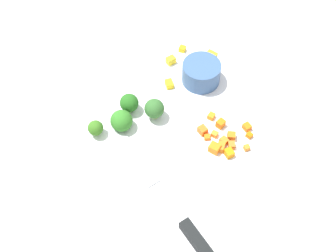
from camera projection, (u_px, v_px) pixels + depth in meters
The scene contains 26 objects.
ground_plane at pixel (168, 133), 0.78m from camera, with size 4.00×4.00×0.00m, color gray.
cutting_board at pixel (168, 131), 0.77m from camera, with size 0.56×0.36×0.01m, color white.
prep_bowl at pixel (201, 73), 0.82m from camera, with size 0.07×0.07×0.04m, color #3A5B8C.
chef_knife at pixel (171, 206), 0.68m from camera, with size 0.30×0.15×0.02m.
carrot_dice_0 at pixel (231, 136), 0.75m from camera, with size 0.01×0.01×0.01m, color orange.
carrot_dice_1 at pixel (231, 145), 0.74m from camera, with size 0.01×0.01×0.01m, color orange.
carrot_dice_2 at pixel (224, 141), 0.75m from camera, with size 0.01×0.01×0.01m, color orange.
carrot_dice_3 at pixel (214, 134), 0.76m from camera, with size 0.01×0.01×0.01m, color orange.
carrot_dice_4 at pixel (203, 130), 0.76m from camera, with size 0.02×0.01×0.01m, color orange.
carrot_dice_5 at pixel (221, 124), 0.77m from camera, with size 0.01×0.01×0.01m, color orange.
carrot_dice_6 at pixel (247, 148), 0.74m from camera, with size 0.01×0.01×0.01m, color orange.
carrot_dice_7 at pixel (211, 116), 0.78m from camera, with size 0.01×0.01×0.01m, color orange.
carrot_dice_8 at pixel (247, 127), 0.77m from camera, with size 0.01×0.01×0.01m, color orange.
carrot_dice_9 at pixel (207, 137), 0.76m from camera, with size 0.01×0.01×0.01m, color orange.
carrot_dice_10 at pixel (221, 147), 0.74m from camera, with size 0.01×0.02×0.01m, color orange.
carrot_dice_11 at pixel (249, 135), 0.76m from camera, with size 0.01×0.01×0.01m, color orange.
carrot_dice_12 at pixel (229, 153), 0.73m from camera, with size 0.02×0.01×0.01m, color orange.
carrot_dice_13 at pixel (214, 148), 0.74m from camera, with size 0.02×0.02×0.02m, color orange.
pepper_dice_0 at pixel (171, 60), 0.85m from camera, with size 0.02×0.01×0.01m, color yellow.
pepper_dice_1 at pixel (182, 49), 0.88m from camera, with size 0.01×0.01×0.01m, color yellow.
pepper_dice_2 at pixel (211, 57), 0.86m from camera, with size 0.02×0.02×0.02m, color yellow.
pepper_dice_3 at pixel (169, 84), 0.82m from camera, with size 0.02×0.01×0.01m, color yellow.
broccoli_floret_0 at pixel (129, 103), 0.78m from camera, with size 0.03×0.03×0.04m.
broccoli_floret_1 at pixel (122, 121), 0.76m from camera, with size 0.04×0.04×0.04m.
broccoli_floret_2 at pixel (96, 128), 0.75m from camera, with size 0.03×0.03×0.03m.
broccoli_floret_3 at pixel (154, 109), 0.77m from camera, with size 0.04×0.04×0.04m.
Camera 1 is at (0.43, -0.07, 0.65)m, focal length 46.20 mm.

